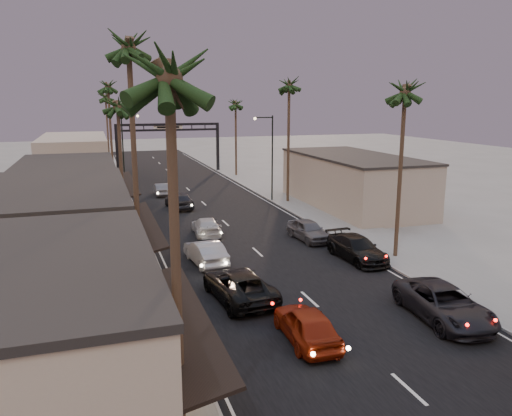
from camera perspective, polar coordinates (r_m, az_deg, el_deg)
ground at (r=46.51m, az=-4.44°, el=-0.89°), size 200.00×200.00×0.00m
road at (r=51.27m, az=-5.76°, el=0.32°), size 14.00×120.00×0.02m
sidewalk_left at (r=57.04m, az=-16.65°, el=1.12°), size 5.00×92.00×0.12m
sidewalk_right at (r=60.45m, az=1.64°, el=2.23°), size 5.00×92.00×0.12m
storefront_near at (r=18.00m, az=-24.81°, el=-14.40°), size 8.00×12.00×5.50m
storefront_mid at (r=31.15m, az=-21.98°, el=-3.09°), size 8.00×14.00×5.50m
storefront_far at (r=46.83m, az=-20.75°, el=1.56°), size 8.00×16.00×5.00m
storefront_dist at (r=69.53m, az=-20.01°, el=5.25°), size 8.00×20.00×6.00m
building_right at (r=51.07m, az=10.98°, el=2.95°), size 8.00×18.00×5.00m
arch at (r=74.98m, az=-9.98°, el=8.19°), size 15.20×0.40×7.27m
streetlight_right at (r=52.34m, az=1.58°, el=6.51°), size 2.13×0.30×9.00m
streetlight_left at (r=62.40m, az=-14.73°, el=7.03°), size 2.13×0.30×9.00m
palm_la at (r=13.26m, az=-9.97°, el=16.24°), size 3.20×3.20×13.20m
palm_lb at (r=26.32m, az=-14.40°, el=18.17°), size 3.20×3.20×15.20m
palm_lc at (r=40.13m, az=-15.57°, el=11.72°), size 3.20×3.20×12.20m
palm_ld at (r=59.14m, az=-16.59°, el=13.55°), size 3.20×3.20×14.20m
palm_ra at (r=33.99m, az=16.73°, el=13.31°), size 3.20×3.20×13.20m
palm_rb at (r=51.78m, az=3.82°, el=14.28°), size 3.20×3.20×14.20m
palm_rc at (r=70.72m, az=-2.35°, el=12.14°), size 3.20×3.20×12.20m
palm_far at (r=82.12m, az=-16.83°, el=12.32°), size 3.20×3.20×13.20m
oncoming_red at (r=22.71m, az=5.80°, el=-13.08°), size 2.07×4.77×1.60m
oncoming_pickup at (r=26.99m, az=-1.96°, el=-8.80°), size 3.21×6.07×1.63m
oncoming_silver at (r=32.81m, az=-5.79°, el=-5.05°), size 2.16×4.96×1.59m
oncoming_white at (r=39.83m, az=-5.70°, el=-2.11°), size 2.32×4.94×1.39m
oncoming_dgrey at (r=50.00m, az=-8.79°, el=0.90°), size 2.53×5.09×1.67m
oncoming_grey_far at (r=57.40m, az=-10.78°, el=2.12°), size 1.53×4.16×1.36m
curbside_near at (r=26.29m, az=20.68°, el=-10.16°), size 3.25×6.19×1.66m
curbside_black at (r=34.14m, az=11.47°, el=-4.55°), size 2.55×5.61×1.59m
curbside_grey at (r=38.38m, az=6.01°, el=-2.53°), size 2.23×4.74×1.57m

